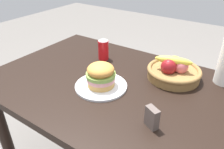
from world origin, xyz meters
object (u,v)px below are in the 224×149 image
Objects in this scene: napkin_holder at (152,118)px; sandwich at (101,75)px; plate at (101,86)px; soda_can at (103,50)px; fruit_basket at (174,71)px.

sandwich is at bearing -172.07° from napkin_holder.
sandwich is 0.36m from napkin_holder.
soda_can reaches higher than plate.
fruit_basket is (0.27, 0.29, 0.04)m from plate.
fruit_basket is at bearing 47.04° from plate.
fruit_basket is (0.46, 0.02, -0.02)m from soda_can.
soda_can is at bearing 123.86° from plate.
napkin_holder is at bearing -81.10° from fruit_basket.
plate is at bearing -132.96° from fruit_basket.
fruit_basket reaches higher than napkin_holder.
plate is 2.13× the size of soda_can.
sandwich reaches higher than soda_can.
plate is at bearing 0.00° from sandwich.
plate is 2.98× the size of napkin_holder.
fruit_basket is 0.42m from napkin_holder.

